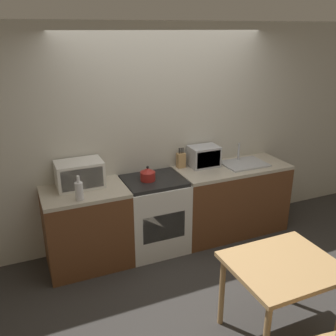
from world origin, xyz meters
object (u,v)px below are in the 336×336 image
bottle (79,191)px  dining_table (283,273)px  stove_range (154,214)px  kettle (148,174)px  toaster_oven (204,156)px  microwave (80,174)px

bottle → dining_table: bottle is taller
stove_range → dining_table: bearing=-75.0°
stove_range → bottle: size_ratio=3.50×
kettle → stove_range: bearing=3.4°
toaster_oven → dining_table: size_ratio=0.42×
kettle → toaster_oven: (0.81, 0.16, 0.05)m
stove_range → bottle: bearing=-166.6°
toaster_oven → stove_range: bearing=-167.8°
kettle → bottle: bearing=-165.7°
bottle → dining_table: 2.05m
microwave → bottle: microwave is taller
toaster_oven → dining_table: toaster_oven is taller
microwave → dining_table: 2.27m
microwave → toaster_oven: (1.54, 0.03, -0.02)m
kettle → microwave: size_ratio=0.35×
microwave → bottle: (-0.07, -0.34, -0.04)m
stove_range → toaster_oven: toaster_oven is taller
stove_range → microwave: 1.01m
microwave → bottle: 0.35m
toaster_oven → dining_table: (-0.27, -1.87, -0.39)m
kettle → dining_table: size_ratio=0.20×
microwave → toaster_oven: size_ratio=1.38×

